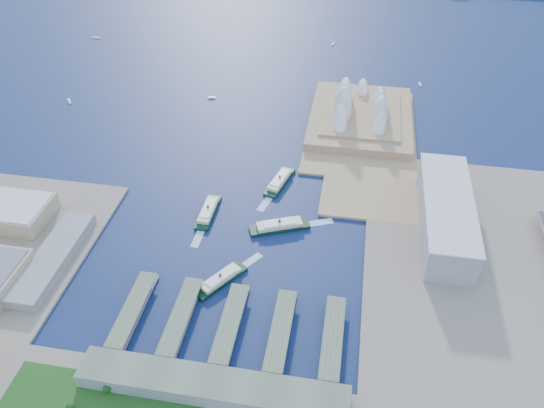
% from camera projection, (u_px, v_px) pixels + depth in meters
% --- Properties ---
extents(ground, '(3000.00, 3000.00, 0.00)m').
position_uv_depth(ground, '(234.00, 262.00, 496.76)').
color(ground, '#0D1841').
rests_on(ground, ground).
extents(east_land, '(240.00, 500.00, 3.00)m').
position_uv_depth(east_land, '(511.00, 341.00, 425.64)').
color(east_land, gray).
rests_on(east_land, ground).
extents(peninsula, '(135.00, 220.00, 3.00)m').
position_uv_depth(peninsula, '(361.00, 130.00, 680.79)').
color(peninsula, tan).
rests_on(peninsula, ground).
extents(opera_house, '(134.00, 180.00, 58.00)m').
position_uv_depth(opera_house, '(363.00, 101.00, 677.27)').
color(opera_house, white).
rests_on(opera_house, peninsula).
extents(toaster_building, '(45.00, 155.00, 35.00)m').
position_uv_depth(toaster_building, '(446.00, 214.00, 519.29)').
color(toaster_building, gray).
rests_on(toaster_building, east_land).
extents(ferry_wharves, '(184.00, 90.00, 9.30)m').
position_uv_depth(ferry_wharves, '(230.00, 325.00, 434.51)').
color(ferry_wharves, '#5B664D').
rests_on(ferry_wharves, ground).
extents(terminal_building, '(200.00, 28.00, 12.00)m').
position_uv_depth(terminal_building, '(212.00, 386.00, 385.66)').
color(terminal_building, gray).
rests_on(terminal_building, south_land).
extents(ferry_a, '(14.81, 56.18, 10.60)m').
position_uv_depth(ferry_a, '(208.00, 210.00, 548.91)').
color(ferry_a, black).
rests_on(ferry_a, ground).
extents(ferry_b, '(28.29, 59.14, 10.84)m').
position_uv_depth(ferry_b, '(280.00, 180.00, 589.75)').
color(ferry_b, black).
rests_on(ferry_b, ground).
extents(ferry_c, '(42.21, 52.27, 10.23)m').
position_uv_depth(ferry_c, '(220.00, 278.00, 474.36)').
color(ferry_c, black).
rests_on(ferry_c, ground).
extents(ferry_d, '(61.93, 37.49, 11.47)m').
position_uv_depth(ferry_d, '(279.00, 224.00, 530.44)').
color(ferry_d, black).
rests_on(ferry_d, ground).
extents(boat_a, '(11.41, 14.00, 2.81)m').
position_uv_depth(boat_a, '(69.00, 101.00, 741.18)').
color(boat_a, white).
rests_on(boat_a, ground).
extents(boat_b, '(11.32, 6.28, 2.90)m').
position_uv_depth(boat_b, '(212.00, 97.00, 749.07)').
color(boat_b, white).
rests_on(boat_b, ground).
extents(boat_c, '(5.35, 11.85, 2.57)m').
position_uv_depth(boat_c, '(420.00, 84.00, 782.11)').
color(boat_c, white).
rests_on(boat_c, ground).
extents(boat_d, '(15.26, 3.88, 2.56)m').
position_uv_depth(boat_d, '(97.00, 38.00, 921.28)').
color(boat_d, white).
rests_on(boat_d, ground).
extents(boat_e, '(4.54, 11.01, 2.63)m').
position_uv_depth(boat_e, '(333.00, 44.00, 899.27)').
color(boat_e, white).
rests_on(boat_e, ground).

